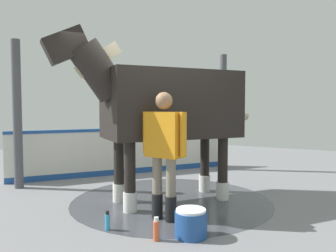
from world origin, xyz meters
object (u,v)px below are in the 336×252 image
(bottle_shampoo, at_px, (107,221))
(horse, at_px, (165,105))
(wash_bucket, at_px, (191,223))
(bottle_spray, at_px, (156,230))
(handler, at_px, (164,147))

(bottle_shampoo, bearing_deg, horse, 89.71)
(wash_bucket, height_order, bottle_shampoo, wash_bucket)
(horse, height_order, bottle_shampoo, horse)
(wash_bucket, relative_size, bottle_shampoo, 1.59)
(bottle_spray, bearing_deg, handler, 112.31)
(wash_bucket, distance_m, bottle_shampoo, 1.02)
(handler, bearing_deg, bottle_shampoo, 152.88)
(handler, height_order, bottle_shampoo, handler)
(horse, height_order, bottle_spray, horse)
(wash_bucket, xyz_separation_m, bottle_spray, (-0.29, -0.29, -0.04))
(horse, bearing_deg, bottle_spray, 62.67)
(handler, relative_size, wash_bucket, 4.49)
(horse, distance_m, wash_bucket, 2.01)
(wash_bucket, bearing_deg, bottle_spray, -135.55)
(bottle_shampoo, height_order, bottle_spray, bottle_spray)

